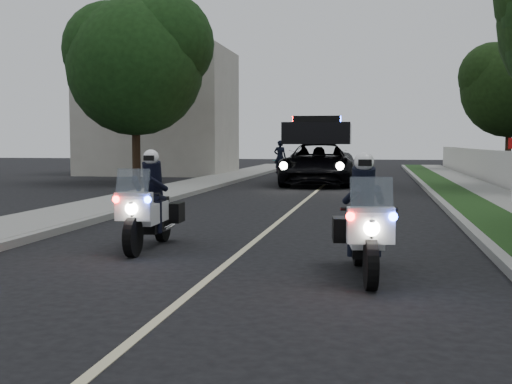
% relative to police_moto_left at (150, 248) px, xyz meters
% --- Properties ---
extents(ground, '(120.00, 120.00, 0.00)m').
position_rel_police_moto_left_xyz_m(ground, '(1.65, -0.99, 0.00)').
color(ground, black).
rests_on(ground, ground).
extents(curb_right, '(0.20, 60.00, 0.15)m').
position_rel_police_moto_left_xyz_m(curb_right, '(5.75, 9.01, 0.07)').
color(curb_right, gray).
rests_on(curb_right, ground).
extents(grass_verge, '(1.20, 60.00, 0.16)m').
position_rel_police_moto_left_xyz_m(grass_verge, '(6.45, 9.01, 0.08)').
color(grass_verge, '#193814').
rests_on(grass_verge, ground).
extents(curb_left, '(0.20, 60.00, 0.15)m').
position_rel_police_moto_left_xyz_m(curb_left, '(-2.45, 9.01, 0.07)').
color(curb_left, gray).
rests_on(curb_left, ground).
extents(sidewalk_left, '(2.00, 60.00, 0.16)m').
position_rel_police_moto_left_xyz_m(sidewalk_left, '(-3.55, 9.01, 0.08)').
color(sidewalk_left, gray).
rests_on(sidewalk_left, ground).
extents(building_far, '(8.00, 6.00, 7.00)m').
position_rel_police_moto_left_xyz_m(building_far, '(-8.35, 25.01, 3.50)').
color(building_far, '#A8A396').
rests_on(building_far, ground).
extents(lane_marking, '(0.12, 50.00, 0.01)m').
position_rel_police_moto_left_xyz_m(lane_marking, '(1.65, 9.01, 0.00)').
color(lane_marking, '#BFB78C').
rests_on(lane_marking, ground).
extents(police_moto_left, '(0.79, 2.05, 1.72)m').
position_rel_police_moto_left_xyz_m(police_moto_left, '(0.00, 0.00, 0.00)').
color(police_moto_left, silver).
rests_on(police_moto_left, ground).
extents(police_moto_right, '(0.94, 2.09, 1.72)m').
position_rel_police_moto_left_xyz_m(police_moto_right, '(3.71, -1.70, 0.00)').
color(police_moto_right, silver).
rests_on(police_moto_right, ground).
extents(police_suv, '(3.15, 6.50, 3.12)m').
position_rel_police_moto_left_xyz_m(police_suv, '(1.39, 17.32, 0.00)').
color(police_suv, black).
rests_on(police_suv, ground).
extents(bicycle, '(0.72, 1.82, 0.94)m').
position_rel_police_moto_left_xyz_m(bicycle, '(-1.03, 22.51, 0.00)').
color(bicycle, black).
rests_on(bicycle, ground).
extents(cyclist, '(0.65, 0.46, 1.73)m').
position_rel_police_moto_left_xyz_m(cyclist, '(-1.03, 22.51, 0.00)').
color(cyclist, black).
rests_on(cyclist, ground).
extents(sign_post, '(0.32, 0.32, 2.03)m').
position_rel_police_moto_left_xyz_m(sign_post, '(7.65, 8.69, 0.00)').
color(sign_post, maroon).
rests_on(sign_post, ground).
extents(tree_right_e, '(6.10, 6.10, 9.83)m').
position_rel_police_moto_left_xyz_m(tree_right_e, '(11.75, 31.44, 0.00)').
color(tree_right_e, black).
rests_on(tree_right_e, ground).
extents(tree_left_near, '(7.81, 7.81, 9.83)m').
position_rel_police_moto_left_xyz_m(tree_left_near, '(-6.45, 16.36, 0.00)').
color(tree_left_near, '#173812').
rests_on(tree_left_near, ground).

